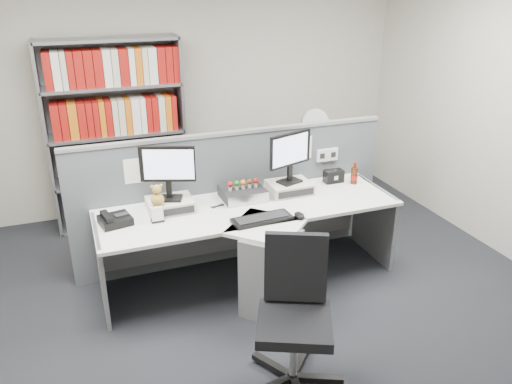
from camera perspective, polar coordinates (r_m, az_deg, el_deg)
name	(u,v)px	position (r m, az deg, el deg)	size (l,w,h in m)	color
ground	(285,331)	(4.18, 3.23, -15.02)	(5.50, 5.50, 0.00)	#24262B
room_shell	(291,104)	(3.39, 3.90, 9.61)	(5.04, 5.54, 2.72)	beige
partition	(234,195)	(4.87, -2.42, -0.38)	(3.00, 0.08, 1.27)	#545960
desk	(258,245)	(4.39, 0.25, -5.85)	(2.60, 1.20, 0.72)	white
monitor_riser_left	(170,205)	(4.43, -9.42, -1.40)	(0.38, 0.31, 0.10)	beige
monitor_riser_right	(289,187)	(4.73, 3.70, 0.50)	(0.38, 0.31, 0.10)	beige
monitor_left	(168,168)	(4.31, -9.70, 2.60)	(0.44, 0.21, 0.47)	black
monitor_right	(290,153)	(4.62, 3.79, 4.28)	(0.44, 0.20, 0.47)	black
desktop_pc	(243,193)	(4.60, -1.48, -0.12)	(0.37, 0.33, 0.10)	black
figurines	(243,183)	(4.55, -1.43, 0.97)	(0.29, 0.05, 0.09)	beige
keyboard	(262,219)	(4.20, 0.67, -2.97)	(0.50, 0.22, 0.03)	black
mouse	(299,215)	(4.26, 4.81, -2.59)	(0.08, 0.12, 0.05)	black
desk_phone	(115,220)	(4.28, -15.32, -2.97)	(0.28, 0.26, 0.10)	black
desk_calendar	(157,216)	(4.24, -10.83, -2.57)	(0.10, 0.08, 0.13)	black
plush_toy	(157,197)	(4.27, -10.82, -0.53)	(0.11, 0.11, 0.19)	#AB8839
speaker	(334,176)	(5.02, 8.54, 1.74)	(0.18, 0.10, 0.12)	black
cola_bottle	(354,175)	(5.01, 10.76, 1.80)	(0.07, 0.07, 0.22)	#3F190A
shelving_unit	(117,137)	(5.70, -15.05, 5.85)	(1.41, 0.40, 2.00)	gray
filing_cabinet	(312,181)	(6.04, 6.20, 1.19)	(0.45, 0.61, 0.70)	gray
desk_fan	(315,126)	(5.83, 6.48, 7.28)	(0.30, 0.18, 0.50)	white
office_chair	(295,310)	(3.48, 4.28, -12.82)	(0.66, 0.68, 1.00)	silver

